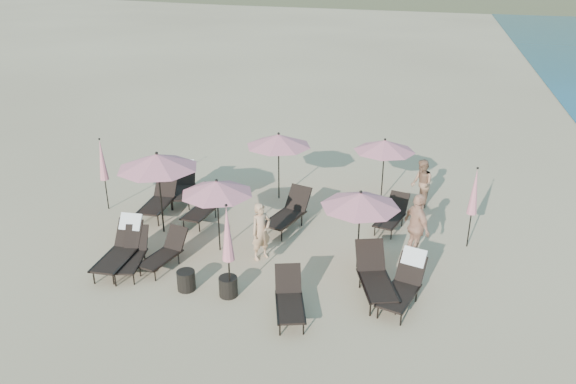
% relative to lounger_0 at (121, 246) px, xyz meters
% --- Properties ---
extents(ground, '(800.00, 800.00, 0.00)m').
position_rel_lounger_0_xyz_m(ground, '(3.87, -0.30, -0.55)').
color(ground, '#D6BA8C').
rests_on(ground, ground).
extents(lounger_0, '(0.76, 1.87, 1.14)m').
position_rel_lounger_0_xyz_m(lounger_0, '(0.00, 0.00, 0.00)').
color(lounger_0, black).
rests_on(lounger_0, ground).
extents(lounger_1, '(0.93, 1.68, 0.91)m').
position_rel_lounger_0_xyz_m(lounger_1, '(0.31, -0.08, -0.12)').
color(lounger_1, black).
rests_on(lounger_1, ground).
extents(lounger_2, '(0.88, 1.58, 0.86)m').
position_rel_lounger_0_xyz_m(lounger_2, '(1.06, 0.26, -0.15)').
color(lounger_2, black).
rests_on(lounger_2, ground).
extents(lounger_3, '(1.05, 1.67, 0.90)m').
position_rel_lounger_0_xyz_m(lounger_3, '(4.62, -0.98, -0.13)').
color(lounger_3, black).
rests_on(lounger_3, ground).
extents(lounger_4, '(1.25, 1.94, 1.04)m').
position_rel_lounger_0_xyz_m(lounger_4, '(6.33, 0.31, -0.06)').
color(lounger_4, black).
rests_on(lounger_4, ground).
extents(lounger_5, '(1.06, 1.82, 1.07)m').
position_rel_lounger_0_xyz_m(lounger_5, '(7.00, 0.14, -0.03)').
color(lounger_5, black).
rests_on(lounger_5, ground).
extents(lounger_6, '(0.81, 1.85, 1.04)m').
position_rel_lounger_0_xyz_m(lounger_6, '(-0.51, 3.12, -0.06)').
color(lounger_6, black).
rests_on(lounger_6, ground).
extents(lounger_7, '(1.09, 1.87, 1.10)m').
position_rel_lounger_0_xyz_m(lounger_7, '(-0.26, 4.34, -0.02)').
color(lounger_7, black).
rests_on(lounger_7, ground).
extents(lounger_8, '(0.77, 1.67, 0.93)m').
position_rel_lounger_0_xyz_m(lounger_8, '(0.96, 3.02, -0.11)').
color(lounger_8, black).
rests_on(lounger_8, ground).
extents(lounger_9, '(1.16, 1.93, 1.04)m').
position_rel_lounger_0_xyz_m(lounger_9, '(3.52, 3.17, -0.06)').
color(lounger_9, black).
rests_on(lounger_9, ground).
extents(lounger_10, '(0.94, 1.63, 0.88)m').
position_rel_lounger_0_xyz_m(lounger_10, '(6.42, 3.91, -0.13)').
color(lounger_10, black).
rests_on(lounger_10, ground).
extents(umbrella_open_0, '(2.24, 2.24, 2.41)m').
position_rel_lounger_0_xyz_m(umbrella_open_0, '(0.14, 2.01, 1.59)').
color(umbrella_open_0, black).
rests_on(umbrella_open_0, ground).
extents(umbrella_open_1, '(1.90, 1.90, 2.05)m').
position_rel_lounger_0_xyz_m(umbrella_open_1, '(2.09, 1.39, 1.26)').
color(umbrella_open_1, black).
rests_on(umbrella_open_1, ground).
extents(umbrella_open_2, '(1.96, 1.96, 2.11)m').
position_rel_lounger_0_xyz_m(umbrella_open_2, '(5.77, 1.41, 1.32)').
color(umbrella_open_2, black).
rests_on(umbrella_open_2, ground).
extents(umbrella_open_3, '(2.07, 2.07, 2.23)m').
position_rel_lounger_0_xyz_m(umbrella_open_3, '(2.69, 5.16, 1.42)').
color(umbrella_open_3, black).
rests_on(umbrella_open_3, ground).
extents(umbrella_open_4, '(1.93, 1.93, 2.08)m').
position_rel_lounger_0_xyz_m(umbrella_open_4, '(5.92, 5.84, 1.29)').
color(umbrella_open_4, black).
rests_on(umbrella_open_4, ground).
extents(umbrella_closed_0, '(0.28, 0.28, 2.39)m').
position_rel_lounger_0_xyz_m(umbrella_closed_0, '(3.16, -0.73, 1.12)').
color(umbrella_closed_0, black).
rests_on(umbrella_closed_0, ground).
extents(umbrella_closed_1, '(0.27, 0.27, 2.30)m').
position_rel_lounger_0_xyz_m(umbrella_closed_1, '(8.51, 3.27, 1.05)').
color(umbrella_closed_1, black).
rests_on(umbrella_closed_1, ground).
extents(umbrella_closed_2, '(0.27, 0.27, 2.30)m').
position_rel_lounger_0_xyz_m(umbrella_closed_2, '(-2.23, 3.01, 1.06)').
color(umbrella_closed_2, black).
rests_on(umbrella_closed_2, ground).
extents(side_table_0, '(0.43, 0.43, 0.49)m').
position_rel_lounger_0_xyz_m(side_table_0, '(2.02, -0.62, -0.30)').
color(side_table_0, black).
rests_on(side_table_0, ground).
extents(side_table_1, '(0.44, 0.44, 0.48)m').
position_rel_lounger_0_xyz_m(side_table_1, '(3.07, -0.61, -0.31)').
color(side_table_1, black).
rests_on(side_table_1, ground).
extents(beachgoer_a, '(0.64, 0.67, 1.55)m').
position_rel_lounger_0_xyz_m(beachgoer_a, '(3.30, 1.26, 0.23)').
color(beachgoer_a, tan).
rests_on(beachgoer_a, ground).
extents(beachgoer_b, '(0.81, 0.91, 1.54)m').
position_rel_lounger_0_xyz_m(beachgoer_b, '(7.15, 5.63, 0.22)').
color(beachgoer_b, '#9F7052').
rests_on(beachgoer_b, ground).
extents(beachgoer_c, '(0.96, 1.11, 1.79)m').
position_rel_lounger_0_xyz_m(beachgoer_c, '(7.15, 2.27, 0.35)').
color(beachgoer_c, tan).
rests_on(beachgoer_c, ground).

